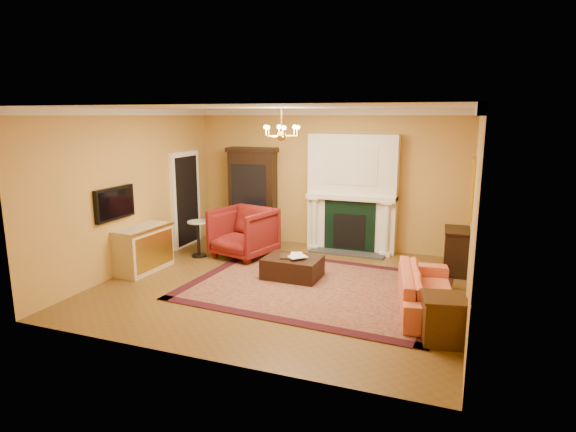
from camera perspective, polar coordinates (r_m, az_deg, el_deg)
The scene contains 26 objects.
floor at distance 8.42m, azimuth -0.73°, elevation -8.22°, with size 6.00×5.50×0.02m, color brown.
ceiling at distance 7.91m, azimuth -0.79°, elevation 12.79°, with size 6.00×5.50×0.02m, color silver.
wall_back at distance 10.62m, azimuth 4.70°, elevation 4.35°, with size 6.00×0.02×3.00m, color #B38740.
wall_front at distance 5.61m, azimuth -11.10°, elevation -2.66°, with size 6.00×0.02×3.00m, color #B38740.
wall_left at distance 9.54m, azimuth -17.87°, elevation 2.96°, with size 0.02×5.50×3.00m, color #B38740.
wall_right at distance 7.49m, azimuth 21.20°, elevation 0.41°, with size 0.02×5.50×3.00m, color #B38740.
fireplace at distance 10.34m, azimuth 7.58°, elevation 2.37°, with size 1.90×0.70×2.50m.
crown_molding at distance 8.81m, azimuth 1.54°, elevation 12.24°, with size 6.00×5.50×0.12m.
doorway at distance 10.94m, azimuth -11.99°, elevation 1.95°, with size 0.08×1.05×2.10m.
tv_panel at distance 9.06m, azimuth -19.84°, elevation 1.42°, with size 0.09×0.95×0.58m.
gilt_mirror at distance 8.85m, azimuth 20.98°, elevation 3.07°, with size 0.06×0.76×1.05m.
chandelier at distance 7.91m, azimuth -0.78°, elevation 9.87°, with size 0.63×0.55×0.53m.
oriental_rug at distance 8.32m, azimuth 3.31°, elevation -8.37°, with size 4.21×3.16×0.02m, color #4D1019.
china_cabinet at distance 11.01m, azimuth -4.12°, elevation 2.21°, with size 1.04×0.47×2.08m, color black.
wingback_armchair at distance 9.94m, azimuth -5.31°, elevation -1.68°, with size 1.10×1.03×1.13m, color maroon.
pedestal_table at distance 10.09m, azimuth -10.59°, elevation -2.36°, with size 0.42×0.42×0.75m.
commode at distance 9.44m, azimuth -16.81°, elevation -3.75°, with size 0.54×1.14×0.85m, color beige.
coral_sofa at distance 7.58m, azimuth 16.30°, elevation -7.74°, with size 2.06×0.60×0.81m, color #DE6446.
end_table at distance 6.63m, azimuth 17.88°, elevation -11.73°, with size 0.51×0.51×0.59m, color #37240F.
console_table at distance 9.44m, azimuth 19.28°, elevation -4.05°, with size 0.41×0.72×0.81m, color black.
leather_ottoman at distance 8.69m, azimuth 0.54°, elevation -6.11°, with size 0.99×0.72×0.37m, color black.
ottoman_tray at distance 8.65m, azimuth 0.55°, elevation -4.81°, with size 0.43×0.33×0.03m, color black.
book_a at distance 8.64m, azimuth 0.28°, elevation -3.78°, with size 0.21×0.03×0.28m, color gray.
book_b at distance 8.58m, azimuth 0.82°, elevation -3.75°, with size 0.23×0.02×0.32m, color gray.
topiary_left at distance 10.40m, azimuth 4.45°, elevation 4.10°, with size 0.17×0.17×0.46m.
topiary_right at distance 10.15m, azimuth 10.52°, elevation 3.65°, with size 0.16×0.16×0.43m.
Camera 1 is at (2.89, -7.36, 2.89)m, focal length 30.00 mm.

